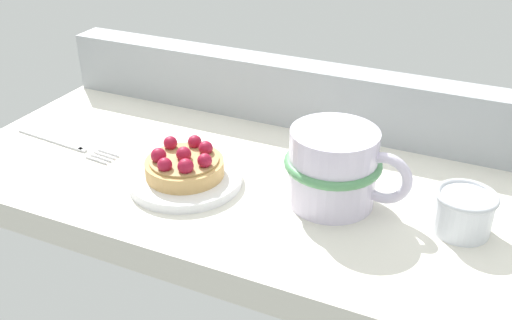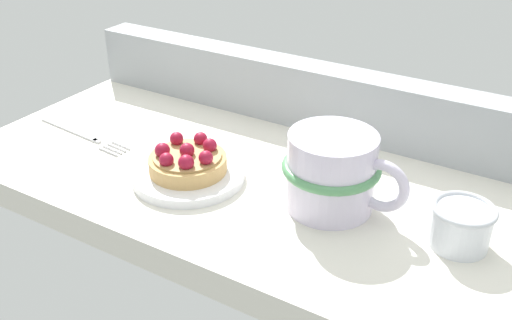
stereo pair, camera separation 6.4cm
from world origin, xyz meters
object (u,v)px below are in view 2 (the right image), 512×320
(dessert_plate, at_px, (189,175))
(coffee_mug, at_px, (333,172))
(dessert_fork, at_px, (82,134))
(sugar_bowl, at_px, (461,225))
(raspberry_tart, at_px, (188,160))

(dessert_plate, relative_size, coffee_mug, 0.96)
(dessert_plate, bearing_deg, dessert_fork, 175.53)
(dessert_plate, height_order, sugar_bowl, sugar_bowl)
(dessert_plate, relative_size, sugar_bowl, 2.12)
(dessert_fork, bearing_deg, coffee_mug, 2.87)
(raspberry_tart, height_order, sugar_bowl, raspberry_tart)
(dessert_plate, bearing_deg, coffee_mug, 11.04)
(dessert_fork, bearing_deg, raspberry_tart, -4.53)
(coffee_mug, height_order, sugar_bowl, coffee_mug)
(raspberry_tart, xyz_separation_m, coffee_mug, (0.17, 0.03, 0.02))
(raspberry_tart, xyz_separation_m, dessert_fork, (-0.19, 0.02, -0.02))
(coffee_mug, distance_m, dessert_fork, 0.36)
(dessert_plate, distance_m, coffee_mug, 0.18)
(dessert_plate, height_order, coffee_mug, coffee_mug)
(raspberry_tart, relative_size, sugar_bowl, 1.45)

